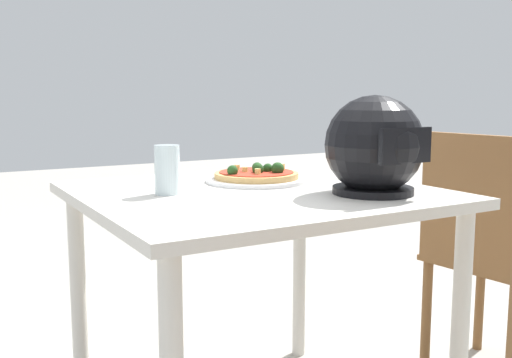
% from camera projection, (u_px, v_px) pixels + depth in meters
% --- Properties ---
extents(dining_table, '(0.98, 0.91, 0.76)m').
position_uv_depth(dining_table, '(256.00, 222.00, 1.75)').
color(dining_table, beige).
rests_on(dining_table, ground).
extents(pizza_plate, '(0.32, 0.32, 0.01)m').
position_uv_depth(pizza_plate, '(256.00, 180.00, 1.88)').
color(pizza_plate, white).
rests_on(pizza_plate, dining_table).
extents(pizza, '(0.27, 0.27, 0.05)m').
position_uv_depth(pizza, '(257.00, 174.00, 1.88)').
color(pizza, tan).
rests_on(pizza, pizza_plate).
extents(motorcycle_helmet, '(0.27, 0.27, 0.27)m').
position_uv_depth(motorcycle_helmet, '(374.00, 147.00, 1.64)').
color(motorcycle_helmet, black).
rests_on(motorcycle_helmet, dining_table).
extents(drinking_glass, '(0.07, 0.07, 0.14)m').
position_uv_depth(drinking_glass, '(167.00, 170.00, 1.64)').
color(drinking_glass, silver).
rests_on(drinking_glass, dining_table).
extents(chair_side, '(0.44, 0.44, 0.90)m').
position_uv_depth(chair_side, '(484.00, 246.00, 2.08)').
color(chair_side, brown).
rests_on(chair_side, ground).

